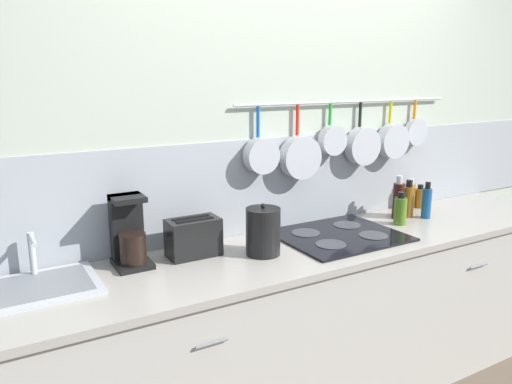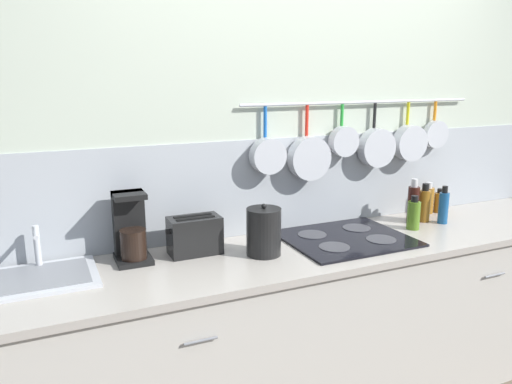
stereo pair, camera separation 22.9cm
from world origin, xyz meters
TOP-DOWN VIEW (x-y plane):
  - wall_back at (0.00, 0.36)m, footprint 7.20×0.16m
  - cabinet_base at (0.00, -0.00)m, footprint 3.25×0.62m
  - countertop at (0.00, 0.00)m, footprint 3.29×0.64m
  - sink_basin at (-1.37, 0.12)m, footprint 0.46×0.37m
  - coffee_maker at (-0.97, 0.20)m, footprint 0.16×0.19m
  - toaster at (-0.68, 0.16)m, footprint 0.26×0.14m
  - kettle at (-0.39, 0.01)m, footprint 0.17×0.17m
  - cooktop at (0.10, 0.04)m, footprint 0.63×0.54m
  - bottle_sesame_oil at (0.54, 0.03)m, footprint 0.07×0.07m
  - bottle_dish_soap at (0.62, 0.13)m, footprint 0.06×0.06m
  - bottle_olive_oil at (0.70, 0.13)m, footprint 0.07×0.07m
  - bottle_hot_sauce at (0.78, 0.05)m, footprint 0.06×0.06m
  - bottle_vinegar at (0.85, 0.26)m, footprint 0.07×0.07m
  - bottle_cooking_wine at (0.93, 0.24)m, footprint 0.06×0.06m

SIDE VIEW (x-z plane):
  - cabinet_base at x=0.00m, z-range 0.00..0.86m
  - countertop at x=0.00m, z-range 0.86..0.90m
  - cooktop at x=0.10m, z-range 0.89..0.91m
  - sink_basin at x=-1.37m, z-range 0.81..1.01m
  - bottle_cooking_wine at x=0.93m, z-range 0.89..1.04m
  - bottle_sesame_oil at x=0.54m, z-range 0.88..1.07m
  - bottle_vinegar at x=0.85m, z-range 0.88..1.08m
  - toaster at x=-0.68m, z-range 0.89..1.08m
  - bottle_hot_sauce at x=0.78m, z-range 0.88..1.10m
  - bottle_olive_oil at x=0.70m, z-range 0.88..1.11m
  - kettle at x=-0.39m, z-range 0.88..1.14m
  - bottle_dish_soap at x=0.62m, z-range 0.88..1.14m
  - coffee_maker at x=-0.97m, z-range 0.87..1.19m
  - wall_back at x=0.00m, z-range -0.03..2.57m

